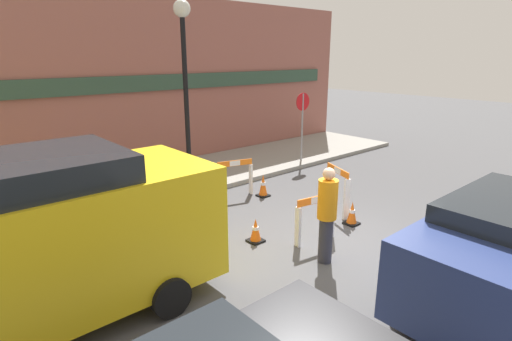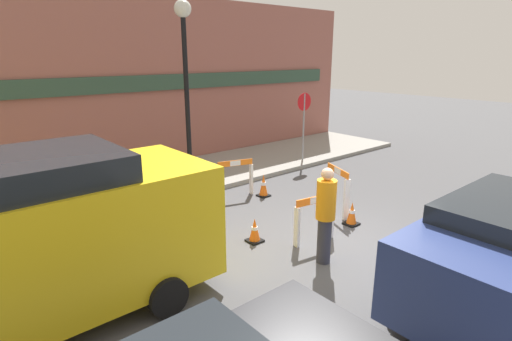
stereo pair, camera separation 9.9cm
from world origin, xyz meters
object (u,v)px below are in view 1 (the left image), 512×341
object	(u,v)px
streetlamp_post	(185,70)
person_worker	(327,212)
stop_sign	(302,116)
work_van	(8,245)
person_pedestrian	(93,169)

from	to	relation	value
streetlamp_post	person_worker	xyz separation A→B (m)	(-0.36, -5.19, -2.31)
stop_sign	work_van	bearing A→B (deg)	23.31
streetlamp_post	work_van	size ratio (longest dim) A/B	0.88
work_van	stop_sign	bearing A→B (deg)	20.66
streetlamp_post	person_worker	bearing A→B (deg)	-94.01
person_pedestrian	work_van	bearing A→B (deg)	27.56
stop_sign	person_worker	distance (m)	6.95
streetlamp_post	person_pedestrian	world-z (taller)	streetlamp_post
person_worker	work_van	size ratio (longest dim) A/B	0.32
person_pedestrian	work_van	distance (m)	4.50
streetlamp_post	work_van	distance (m)	6.55
streetlamp_post	stop_sign	world-z (taller)	streetlamp_post
stop_sign	work_van	world-z (taller)	stop_sign
streetlamp_post	stop_sign	xyz separation A→B (m)	(4.41, -0.18, -1.60)
streetlamp_post	person_pedestrian	bearing A→B (deg)	178.64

